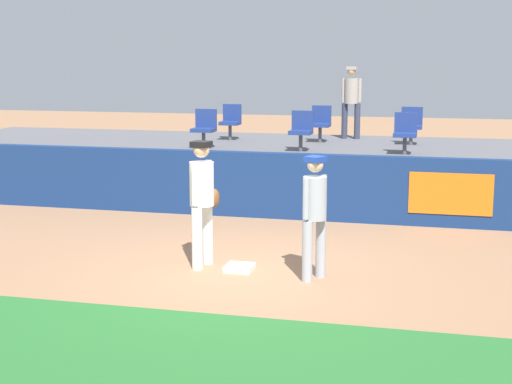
{
  "coord_description": "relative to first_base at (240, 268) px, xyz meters",
  "views": [
    {
      "loc": [
        2.91,
        -10.29,
        3.1
      ],
      "look_at": [
        0.05,
        1.15,
        1.0
      ],
      "focal_mm": 53.35,
      "sensor_mm": 36.0,
      "label": 1
    }
  ],
  "objects": [
    {
      "name": "field_wall",
      "position": [
        -0.03,
        3.76,
        0.6
      ],
      "size": [
        18.0,
        0.26,
        1.28
      ],
      "color": "navy",
      "rests_on": "ground_plane"
    },
    {
      "name": "seat_back_left",
      "position": [
        -2.12,
        7.0,
        1.58
      ],
      "size": [
        0.45,
        0.44,
        0.84
      ],
      "color": "#4C4C51",
      "rests_on": "bleacher_platform"
    },
    {
      "name": "spectator_hooded",
      "position": [
        0.64,
        7.9,
        2.11
      ],
      "size": [
        0.48,
        0.35,
        1.73
      ],
      "rotation": [
        0.0,
        0.0,
        3.07
      ],
      "color": "#33384C",
      "rests_on": "bleacher_platform"
    },
    {
      "name": "seat_front_left",
      "position": [
        -2.2,
        5.2,
        1.58
      ],
      "size": [
        0.47,
        0.44,
        0.84
      ],
      "color": "#4C4C51",
      "rests_on": "bleacher_platform"
    },
    {
      "name": "grass_foreground_strip",
      "position": [
        -0.05,
        -3.34,
        -0.04
      ],
      "size": [
        18.0,
        2.8,
        0.01
      ],
      "primitive_type": "cube",
      "color": "#26662B",
      "rests_on": "ground_plane"
    },
    {
      "name": "seat_front_right",
      "position": [
        2.07,
        5.2,
        1.58
      ],
      "size": [
        0.46,
        0.44,
        0.84
      ],
      "color": "#4C4C51",
      "rests_on": "bleacher_platform"
    },
    {
      "name": "seat_back_right",
      "position": [
        2.11,
        7.0,
        1.58
      ],
      "size": [
        0.47,
        0.44,
        0.84
      ],
      "color": "#4C4C51",
      "rests_on": "bleacher_platform"
    },
    {
      "name": "ground_plane",
      "position": [
        -0.05,
        -0.15,
        -0.04
      ],
      "size": [
        60.0,
        60.0,
        0.0
      ],
      "primitive_type": "plane",
      "color": "#936B4C"
    },
    {
      "name": "first_base",
      "position": [
        0.0,
        0.0,
        0.0
      ],
      "size": [
        0.4,
        0.4,
        0.08
      ],
      "primitive_type": "cube",
      "color": "white",
      "rests_on": "ground_plane"
    },
    {
      "name": "seat_back_center",
      "position": [
        0.05,
        7.0,
        1.58
      ],
      "size": [
        0.45,
        0.44,
        0.84
      ],
      "color": "#4C4C51",
      "rests_on": "bleacher_platform"
    },
    {
      "name": "player_runner_visitor",
      "position": [
        1.14,
        -0.18,
        0.98
      ],
      "size": [
        0.45,
        0.45,
        1.75
      ],
      "rotation": [
        0.0,
        0.0,
        -2.05
      ],
      "color": "#9EA3AD",
      "rests_on": "ground_plane"
    },
    {
      "name": "player_fielder_home",
      "position": [
        -0.59,
        0.09,
        1.05
      ],
      "size": [
        0.42,
        0.57,
        1.89
      ],
      "rotation": [
        0.0,
        0.0,
        -1.74
      ],
      "color": "white",
      "rests_on": "ground_plane"
    },
    {
      "name": "bleacher_platform",
      "position": [
        -0.05,
        6.33,
        0.53
      ],
      "size": [
        18.0,
        4.8,
        1.15
      ],
      "primitive_type": "cube",
      "color": "#59595E",
      "rests_on": "ground_plane"
    },
    {
      "name": "seat_front_center",
      "position": [
        -0.07,
        5.2,
        1.58
      ],
      "size": [
        0.46,
        0.44,
        0.84
      ],
      "color": "#4C4C51",
      "rests_on": "bleacher_platform"
    }
  ]
}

